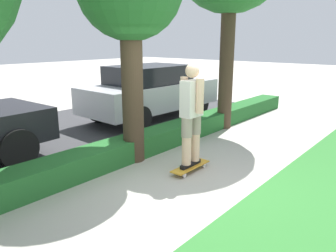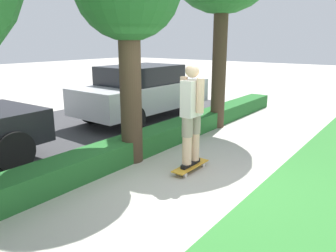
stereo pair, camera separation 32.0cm
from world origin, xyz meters
name	(u,v)px [view 1 (the left image)]	position (x,y,z in m)	size (l,w,h in m)	color
ground_plane	(190,181)	(0.00, 0.00, 0.00)	(60.00, 60.00, 0.00)	#ADA89E
street_asphalt	(54,135)	(0.00, 4.20, 0.00)	(13.86, 5.00, 0.01)	#38383A
hedge_row	(125,149)	(0.00, 1.60, 0.21)	(13.86, 0.60, 0.42)	#236028
skateboard	(190,167)	(0.37, 0.25, 0.08)	(0.89, 0.24, 0.10)	gold
skater_person	(191,113)	(0.37, 0.25, 1.07)	(0.52, 0.47, 1.82)	black
parked_car_middle	(151,91)	(2.96, 3.64, 0.83)	(4.37, 1.91, 1.59)	#B7B7BC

